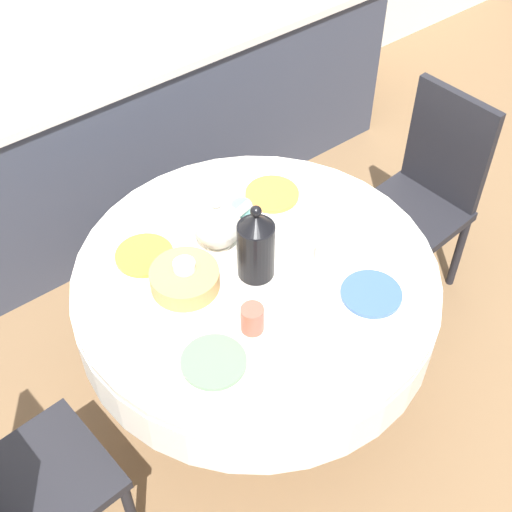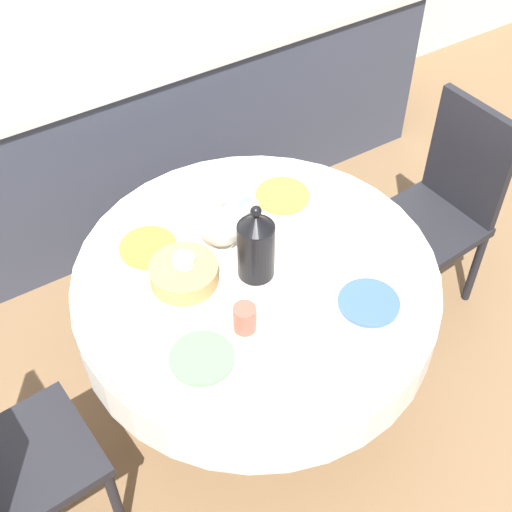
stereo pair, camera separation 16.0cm
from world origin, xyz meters
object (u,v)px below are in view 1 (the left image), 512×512
Objects in this scene: teapot at (218,225)px; chair_right at (12,483)px; coffee_carafe at (255,245)px; chair_left at (426,190)px.

chair_right is at bearing -164.64° from teapot.
coffee_carafe is at bearing 90.24° from chair_right.
teapot is (0.95, 0.26, 0.31)m from chair_right.
teapot is (-0.99, 0.10, 0.31)m from chair_left.
coffee_carafe is at bearing -82.42° from teapot.
coffee_carafe is (-0.97, -0.08, 0.34)m from chair_left.
coffee_carafe reaches higher than chair_right.
chair_left is 1.04m from teapot.
chair_right is 4.13× the size of teapot.
chair_left is at bearing -5.57° from teapot.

